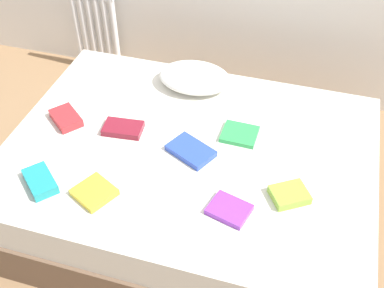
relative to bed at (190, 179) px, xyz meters
The scene contains 12 objects.
ground_plane 0.25m from the bed, ahead, with size 8.00×8.00×0.00m, color #93704C.
bed is the anchor object (origin of this frame).
radiator 1.65m from the bed, 133.16° to the left, with size 0.37×0.04×0.58m.
pillow 0.64m from the bed, 103.42° to the left, with size 0.44×0.32×0.13m, color white.
textbook_purple 0.55m from the bed, 50.15° to the right, with size 0.19×0.15×0.03m, color purple.
textbook_teal 0.83m from the bed, 143.48° to the right, with size 0.21×0.12×0.05m, color teal.
textbook_green 0.39m from the bed, 35.02° to the left, with size 0.19×0.17×0.03m, color green.
textbook_maroon 0.48m from the bed, behind, with size 0.21×0.13×0.04m, color maroon.
textbook_lime 0.66m from the bed, 19.66° to the right, with size 0.17×0.14×0.04m, color #8CC638.
textbook_red 0.78m from the bed, behind, with size 0.20×0.13×0.05m, color red.
textbook_blue 0.27m from the bed, 62.92° to the right, with size 0.24×0.15×0.03m, color #2847B7.
textbook_yellow 0.63m from the bed, 127.55° to the right, with size 0.18×0.17×0.03m, color yellow.
Camera 1 is at (0.54, -1.77, 2.26)m, focal length 44.52 mm.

